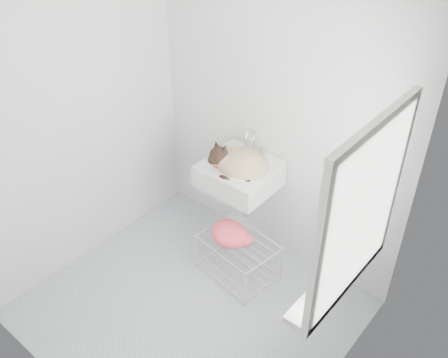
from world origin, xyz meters
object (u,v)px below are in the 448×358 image
Objects in this scene: sink at (239,166)px; cat at (239,163)px; bottle_a at (317,298)px; bottle_b at (334,278)px; bottle_c at (347,263)px; wire_rack at (238,259)px.

cat is (0.01, -0.02, 0.04)m from sink.
bottle_a is 1.04× the size of bottle_b.
bottle_c is at bearing 90.00° from bottle_a.
bottle_b is 1.18× the size of bottle_c.
wire_rack is 1.23m from bottle_b.
sink is at bearing 146.65° from bottle_a.
bottle_b is at bearing -90.00° from bottle_c.
bottle_b is (1.14, -0.56, 0.00)m from sink.
sink is 1.37m from bottle_a.
sink is at bearing 129.11° from wire_rack.
bottle_c is at bearing -19.36° from sink.
bottle_b reaches higher than bottle_c.
bottle_a reaches higher than bottle_c.
cat reaches higher than sink.
cat is at bearing 129.35° from wire_rack.
cat is 1.19m from bottle_c.
cat reaches higher than bottle_a.
bottle_c is (1.13, -0.38, -0.04)m from cat.
wire_rack is 2.66× the size of bottle_a.
cat reaches higher than bottle_b.
bottle_a is (0.96, -0.53, 0.70)m from wire_rack.
bottle_c is (0.00, 0.16, 0.00)m from bottle_b.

